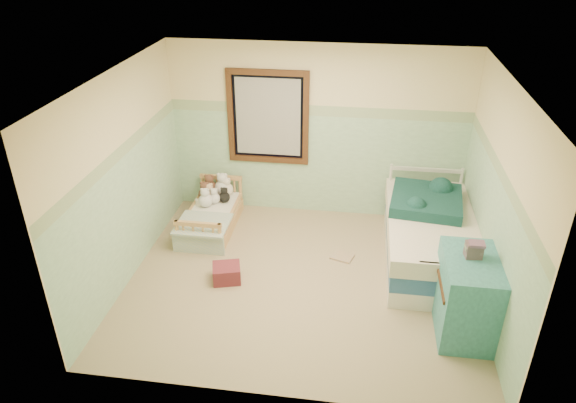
# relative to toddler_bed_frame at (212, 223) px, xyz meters

# --- Properties ---
(floor) EXTENTS (4.20, 3.60, 0.02)m
(floor) POSITION_rel_toddler_bed_frame_xyz_m (1.41, -1.05, -0.09)
(floor) COLOR #8A775D
(floor) RESTS_ON ground
(ceiling) EXTENTS (4.20, 3.60, 0.02)m
(ceiling) POSITION_rel_toddler_bed_frame_xyz_m (1.41, -1.05, 2.43)
(ceiling) COLOR silver
(ceiling) RESTS_ON wall_back
(wall_back) EXTENTS (4.20, 0.04, 2.50)m
(wall_back) POSITION_rel_toddler_bed_frame_xyz_m (1.41, 0.75, 1.17)
(wall_back) COLOR beige
(wall_back) RESTS_ON floor
(wall_front) EXTENTS (4.20, 0.04, 2.50)m
(wall_front) POSITION_rel_toddler_bed_frame_xyz_m (1.41, -2.85, 1.17)
(wall_front) COLOR beige
(wall_front) RESTS_ON floor
(wall_left) EXTENTS (0.04, 3.60, 2.50)m
(wall_left) POSITION_rel_toddler_bed_frame_xyz_m (-0.69, -1.05, 1.17)
(wall_left) COLOR beige
(wall_left) RESTS_ON floor
(wall_right) EXTENTS (0.04, 3.60, 2.50)m
(wall_right) POSITION_rel_toddler_bed_frame_xyz_m (3.51, -1.05, 1.17)
(wall_right) COLOR beige
(wall_right) RESTS_ON floor
(wainscot_mint) EXTENTS (4.20, 0.01, 1.50)m
(wainscot_mint) POSITION_rel_toddler_bed_frame_xyz_m (1.41, 0.74, 0.67)
(wainscot_mint) COLOR #83AC8B
(wainscot_mint) RESTS_ON floor
(border_strip) EXTENTS (4.20, 0.01, 0.15)m
(border_strip) POSITION_rel_toddler_bed_frame_xyz_m (1.41, 0.74, 1.49)
(border_strip) COLOR #4C7056
(border_strip) RESTS_ON wall_back
(window_frame) EXTENTS (1.16, 0.06, 1.36)m
(window_frame) POSITION_rel_toddler_bed_frame_xyz_m (0.71, 0.71, 1.37)
(window_frame) COLOR black
(window_frame) RESTS_ON wall_back
(window_blinds) EXTENTS (0.92, 0.01, 1.12)m
(window_blinds) POSITION_rel_toddler_bed_frame_xyz_m (0.71, 0.72, 1.37)
(window_blinds) COLOR #B3B3AE
(window_blinds) RESTS_ON window_frame
(toddler_bed_frame) EXTENTS (0.64, 1.28, 0.16)m
(toddler_bed_frame) POSITION_rel_toddler_bed_frame_xyz_m (0.00, 0.00, 0.00)
(toddler_bed_frame) COLOR #A27448
(toddler_bed_frame) RESTS_ON floor
(toddler_mattress) EXTENTS (0.59, 1.23, 0.12)m
(toddler_mattress) POSITION_rel_toddler_bed_frame_xyz_m (0.00, 0.00, 0.14)
(toddler_mattress) COLOR silver
(toddler_mattress) RESTS_ON toddler_bed_frame
(patchwork_quilt) EXTENTS (0.69, 0.64, 0.03)m
(patchwork_quilt) POSITION_rel_toddler_bed_frame_xyz_m (0.00, -0.40, 0.22)
(patchwork_quilt) COLOR #78A0C5
(patchwork_quilt) RESTS_ON toddler_mattress
(plush_bed_brown) EXTENTS (0.21, 0.21, 0.21)m
(plush_bed_brown) POSITION_rel_toddler_bed_frame_xyz_m (-0.15, 0.50, 0.31)
(plush_bed_brown) COLOR brown
(plush_bed_brown) RESTS_ON toddler_mattress
(plush_bed_white) EXTENTS (0.24, 0.24, 0.24)m
(plush_bed_white) POSITION_rel_toddler_bed_frame_xyz_m (0.05, 0.50, 0.32)
(plush_bed_white) COLOR silver
(plush_bed_white) RESTS_ON toddler_mattress
(plush_bed_tan) EXTENTS (0.20, 0.20, 0.20)m
(plush_bed_tan) POSITION_rel_toddler_bed_frame_xyz_m (-0.10, 0.28, 0.30)
(plush_bed_tan) COLOR #D2AC86
(plush_bed_tan) RESTS_ON toddler_mattress
(plush_bed_dark) EXTENTS (0.16, 0.16, 0.16)m
(plush_bed_dark) POSITION_rel_toddler_bed_frame_xyz_m (0.13, 0.28, 0.28)
(plush_bed_dark) COLOR black
(plush_bed_dark) RESTS_ON toddler_mattress
(plush_floor_cream) EXTENTS (0.25, 0.25, 0.25)m
(plush_floor_cream) POSITION_rel_toddler_bed_frame_xyz_m (-0.20, 0.17, 0.04)
(plush_floor_cream) COLOR silver
(plush_floor_cream) RESTS_ON floor
(plush_floor_tan) EXTENTS (0.24, 0.24, 0.24)m
(plush_floor_tan) POSITION_rel_toddler_bed_frame_xyz_m (-0.20, -0.45, 0.04)
(plush_floor_tan) COLOR #D2AC86
(plush_floor_tan) RESTS_ON floor
(twin_bed_frame) EXTENTS (1.02, 2.05, 0.22)m
(twin_bed_frame) POSITION_rel_toddler_bed_frame_xyz_m (2.96, -0.41, 0.03)
(twin_bed_frame) COLOR silver
(twin_bed_frame) RESTS_ON floor
(twin_boxspring) EXTENTS (1.02, 2.05, 0.22)m
(twin_boxspring) POSITION_rel_toddler_bed_frame_xyz_m (2.96, -0.41, 0.25)
(twin_boxspring) COLOR navy
(twin_boxspring) RESTS_ON twin_bed_frame
(twin_mattress) EXTENTS (1.07, 2.09, 0.22)m
(twin_mattress) POSITION_rel_toddler_bed_frame_xyz_m (2.96, -0.41, 0.47)
(twin_mattress) COLOR silver
(twin_mattress) RESTS_ON twin_boxspring
(teal_blanket) EXTENTS (0.98, 1.02, 0.14)m
(teal_blanket) POSITION_rel_toddler_bed_frame_xyz_m (2.91, -0.11, 0.65)
(teal_blanket) COLOR black
(teal_blanket) RESTS_ON twin_mattress
(dresser) EXTENTS (0.55, 0.89, 0.89)m
(dresser) POSITION_rel_toddler_bed_frame_xyz_m (3.22, -1.66, 0.36)
(dresser) COLOR #2F6970
(dresser) RESTS_ON floor
(book_stack) EXTENTS (0.18, 0.14, 0.17)m
(book_stack) POSITION_rel_toddler_bed_frame_xyz_m (3.22, -1.59, 0.89)
(book_stack) COLOR brown
(book_stack) RESTS_ON dresser
(red_pillow) EXTENTS (0.40, 0.37, 0.21)m
(red_pillow) POSITION_rel_toddler_bed_frame_xyz_m (0.51, -1.18, 0.02)
(red_pillow) COLOR #A3283C
(red_pillow) RESTS_ON floor
(floor_book) EXTENTS (0.33, 0.29, 0.03)m
(floor_book) POSITION_rel_toddler_bed_frame_xyz_m (1.89, -0.49, -0.07)
(floor_book) COLOR orange
(floor_book) RESTS_ON floor
(extra_plush_0) EXTENTS (0.21, 0.21, 0.21)m
(extra_plush_0) POSITION_rel_toddler_bed_frame_xyz_m (-0.15, 0.28, 0.31)
(extra_plush_0) COLOR brown
(extra_plush_0) RESTS_ON toddler_mattress
(extra_plush_1) EXTENTS (0.20, 0.20, 0.20)m
(extra_plush_1) POSITION_rel_toddler_bed_frame_xyz_m (-0.10, 0.11, 0.30)
(extra_plush_1) COLOR silver
(extra_plush_1) RESTS_ON toddler_mattress
(extra_plush_2) EXTENTS (0.16, 0.16, 0.16)m
(extra_plush_2) POSITION_rel_toddler_bed_frame_xyz_m (-0.00, 0.22, 0.28)
(extra_plush_2) COLOR silver
(extra_plush_2) RESTS_ON toddler_mattress
(extra_plush_3) EXTENTS (0.20, 0.20, 0.20)m
(extra_plush_3) POSITION_rel_toddler_bed_frame_xyz_m (0.11, 0.49, 0.30)
(extra_plush_3) COLOR silver
(extra_plush_3) RESTS_ON toddler_mattress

